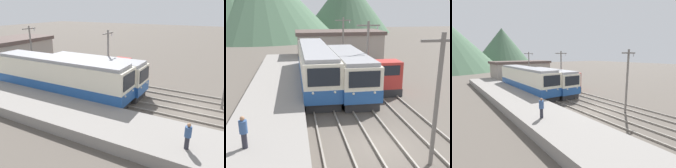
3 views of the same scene
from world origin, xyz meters
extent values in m
plane|color=#564F47|center=(0.00, 0.00, 0.00)|extent=(200.00, 200.00, 0.00)
cube|color=gray|center=(-6.25, 0.00, 0.43)|extent=(4.50, 54.00, 0.85)
cube|color=gray|center=(-3.32, 0.00, 0.07)|extent=(0.10, 60.00, 0.14)
cube|color=gray|center=(-1.88, 0.00, 0.07)|extent=(0.10, 60.00, 0.14)
cube|color=gray|center=(-0.52, 0.00, 0.07)|extent=(0.10, 60.00, 0.14)
cube|color=gray|center=(0.92, 0.00, 0.07)|extent=(0.10, 60.00, 0.14)
cube|color=gray|center=(2.48, 0.00, 0.07)|extent=(0.10, 60.00, 0.14)
cube|color=gray|center=(3.92, 0.00, 0.07)|extent=(0.10, 60.00, 0.14)
cube|color=#28282B|center=(-2.60, 12.35, 0.35)|extent=(2.58, 14.22, 0.70)
cube|color=silver|center=(-2.60, 12.35, 2.15)|extent=(2.80, 14.82, 2.90)
cube|color=#235199|center=(-2.60, 12.35, 1.22)|extent=(2.84, 14.86, 1.04)
cube|color=black|center=(-2.60, 4.91, 2.73)|extent=(2.24, 0.06, 1.27)
sphere|color=silver|center=(-3.37, 4.90, 1.63)|extent=(0.18, 0.18, 0.18)
sphere|color=silver|center=(-1.83, 4.90, 1.63)|extent=(0.18, 0.18, 0.18)
cube|color=#939399|center=(-2.60, 12.35, 3.74)|extent=(2.46, 14.22, 0.28)
cube|color=#28282B|center=(0.20, 10.06, 0.35)|extent=(2.58, 10.35, 0.70)
cube|color=silver|center=(0.20, 10.06, 2.01)|extent=(2.80, 10.79, 2.61)
cube|color=#235199|center=(0.20, 10.06, 1.17)|extent=(2.84, 10.83, 0.94)
cube|color=black|center=(0.20, 4.64, 2.53)|extent=(2.24, 0.06, 1.15)
sphere|color=silver|center=(-0.57, 4.63, 1.54)|extent=(0.18, 0.18, 0.18)
sphere|color=silver|center=(0.97, 4.63, 1.54)|extent=(0.18, 0.18, 0.18)
cube|color=#939399|center=(0.20, 10.06, 3.45)|extent=(2.46, 10.35, 0.28)
cube|color=#28282B|center=(3.20, 10.47, 0.35)|extent=(2.40, 5.56, 0.70)
cube|color=#B22D28|center=(3.20, 8.58, 1.85)|extent=(2.28, 1.78, 2.30)
cube|color=black|center=(3.20, 7.67, 2.36)|extent=(1.68, 0.04, 0.83)
cube|color=#B22D28|center=(3.20, 11.36, 1.40)|extent=(1.92, 3.68, 1.40)
cylinder|color=black|center=(3.20, 11.36, 2.35)|extent=(0.16, 0.16, 0.50)
cylinder|color=slate|center=(1.70, 9.31, 3.13)|extent=(0.20, 0.20, 6.26)
cube|color=slate|center=(1.70, 9.31, 5.91)|extent=(2.00, 0.12, 0.12)
cylinder|color=#B2B2B7|center=(2.50, 9.31, 5.71)|extent=(0.10, 0.10, 0.30)
cylinder|color=slate|center=(1.70, 20.72, 3.13)|extent=(0.20, 0.20, 6.26)
cube|color=slate|center=(1.70, 20.72, 5.91)|extent=(2.00, 0.12, 0.12)
cylinder|color=#B2B2B7|center=(2.50, 20.72, 5.71)|extent=(0.10, 0.10, 0.30)
cylinder|color=#282833|center=(-7.01, -0.60, 1.24)|extent=(0.26, 0.26, 0.77)
cylinder|color=#335184|center=(-7.01, -0.60, 1.94)|extent=(0.38, 0.38, 0.62)
sphere|color=#9E7051|center=(-7.01, -0.60, 2.35)|extent=(0.22, 0.22, 0.22)
cube|color=gray|center=(2.04, 26.00, 1.88)|extent=(12.00, 6.00, 3.75)
cube|color=#51423D|center=(2.04, 26.00, 4.00)|extent=(12.60, 6.30, 0.50)
camera|label=1|loc=(-18.18, -1.86, 8.36)|focal=35.00mm
camera|label=2|loc=(-4.51, -12.28, 7.14)|focal=42.00mm
camera|label=3|loc=(-13.19, -12.25, 5.80)|focal=28.00mm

